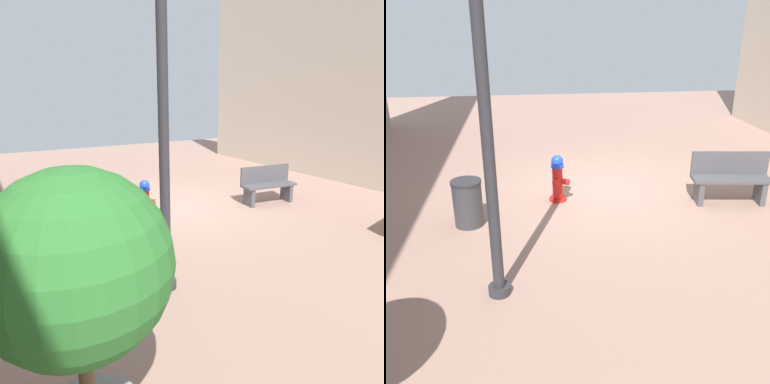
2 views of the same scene
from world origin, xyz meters
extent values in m
plane|color=#9E7A6B|center=(0.00, 0.00, 0.00)|extent=(23.40, 23.40, 0.00)
cylinder|color=red|center=(0.96, 0.45, 0.03)|extent=(0.33, 0.33, 0.05)
cylinder|color=red|center=(0.96, 0.45, 0.36)|extent=(0.19, 0.19, 0.62)
cylinder|color=blue|center=(0.96, 0.45, 0.70)|extent=(0.24, 0.24, 0.06)
sphere|color=blue|center=(0.96, 0.45, 0.79)|extent=(0.22, 0.22, 0.22)
cylinder|color=red|center=(0.91, 0.32, 0.43)|extent=(0.13, 0.15, 0.09)
cylinder|color=red|center=(1.02, 0.58, 0.43)|extent=(0.13, 0.15, 0.09)
cylinder|color=red|center=(0.82, 0.51, 0.39)|extent=(0.17, 0.16, 0.11)
cube|color=#4C4C51|center=(-2.80, 1.05, 0.23)|extent=(0.15, 0.41, 0.45)
cube|color=#4C4C51|center=(-1.66, 0.90, 0.23)|extent=(0.15, 0.41, 0.45)
cube|color=#4C4C51|center=(-2.23, 0.98, 0.48)|extent=(1.48, 0.62, 0.06)
cube|color=#4C4C51|center=(-2.26, 0.79, 0.73)|extent=(1.43, 0.25, 0.44)
cylinder|color=brown|center=(3.61, 5.36, 0.88)|extent=(0.11, 0.11, 0.78)
sphere|color=#2D722D|center=(3.61, 5.36, 1.65)|extent=(1.26, 1.26, 1.26)
cylinder|color=#2D2D33|center=(1.95, 3.35, 0.06)|extent=(0.28, 0.28, 0.12)
cylinder|color=#2D2D33|center=(1.95, 3.35, 2.05)|extent=(0.14, 0.14, 3.86)
cylinder|color=#38383D|center=(2.53, 1.30, 0.38)|extent=(0.48, 0.48, 0.76)
cylinder|color=#2C2C30|center=(2.53, 1.30, 0.78)|extent=(0.50, 0.50, 0.04)
camera|label=1|loc=(4.07, 7.51, 2.68)|focal=33.62mm
camera|label=2|loc=(1.54, 8.01, 3.27)|focal=40.17mm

